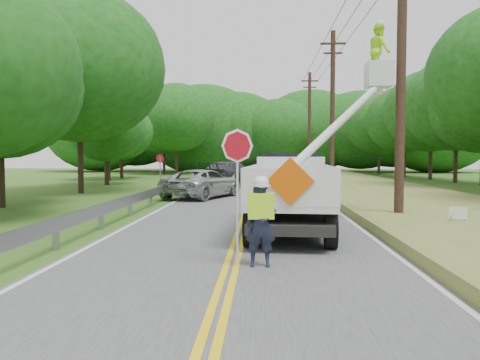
{
  "coord_description": "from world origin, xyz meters",
  "views": [
    {
      "loc": [
        0.61,
        -6.45,
        2.15
      ],
      "look_at": [
        0.0,
        6.0,
        1.5
      ],
      "focal_mm": 35.38,
      "sensor_mm": 36.0,
      "label": 1
    }
  ],
  "objects": [
    {
      "name": "ground",
      "position": [
        0.0,
        0.0,
        0.0
      ],
      "size": [
        140.0,
        140.0,
        0.0
      ],
      "primitive_type": "plane",
      "color": "#2D611B",
      "rests_on": "ground"
    },
    {
      "name": "road",
      "position": [
        0.0,
        14.0,
        0.01
      ],
      "size": [
        7.2,
        96.0,
        0.03
      ],
      "color": "#474649",
      "rests_on": "ground"
    },
    {
      "name": "guardrail",
      "position": [
        -4.02,
        14.91,
        0.55
      ],
      "size": [
        0.18,
        48.0,
        0.77
      ],
      "color": "gray",
      "rests_on": "ground"
    },
    {
      "name": "utility_poles",
      "position": [
        5.0,
        17.02,
        5.27
      ],
      "size": [
        1.6,
        43.3,
        10.0
      ],
      "color": "black",
      "rests_on": "ground"
    },
    {
      "name": "tall_grass_verge",
      "position": [
        7.1,
        14.0,
        0.15
      ],
      "size": [
        7.0,
        96.0,
        0.3
      ],
      "primitive_type": "cube",
      "color": "#62682C",
      "rests_on": "ground"
    },
    {
      "name": "treeline_left",
      "position": [
        -10.11,
        28.01,
        5.76
      ],
      "size": [
        10.97,
        53.18,
        11.4
      ],
      "color": "#332319",
      "rests_on": "ground"
    },
    {
      "name": "treeline_horizon",
      "position": [
        0.53,
        56.25,
        5.5
      ],
      "size": [
        57.83,
        14.76,
        12.11
      ],
      "color": "#13490F",
      "rests_on": "ground"
    },
    {
      "name": "flagger",
      "position": [
        0.55,
        2.53,
        0.96
      ],
      "size": [
        1.05,
        0.42,
        2.64
      ],
      "color": "#191E33",
      "rests_on": "road"
    },
    {
      "name": "bucket_truck",
      "position": [
        1.69,
        7.77,
        1.47
      ],
      "size": [
        4.57,
        6.45,
        6.3
      ],
      "color": "black",
      "rests_on": "road"
    },
    {
      "name": "suv_silver",
      "position": [
        -2.43,
        17.22,
        0.74
      ],
      "size": [
        4.12,
        5.67,
        1.43
      ],
      "primitive_type": "imported",
      "rotation": [
        0.0,
        0.0,
        2.76
      ],
      "color": "#B0B3B6",
      "rests_on": "road"
    },
    {
      "name": "suv_darkgrey",
      "position": [
        -1.63,
        25.4,
        0.88
      ],
      "size": [
        4.18,
        6.37,
        1.72
      ],
      "primitive_type": "imported",
      "rotation": [
        0.0,
        0.0,
        2.81
      ],
      "color": "#383B3F",
      "rests_on": "road"
    },
    {
      "name": "stop_sign_permanent",
      "position": [
        -5.05,
        19.26,
        1.43
      ],
      "size": [
        0.39,
        0.3,
        2.21
      ],
      "color": "gray",
      "rests_on": "ground"
    },
    {
      "name": "yard_sign",
      "position": [
        6.11,
        7.08,
        0.5
      ],
      "size": [
        0.47,
        0.17,
        0.7
      ],
      "color": "white",
      "rests_on": "ground"
    }
  ]
}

